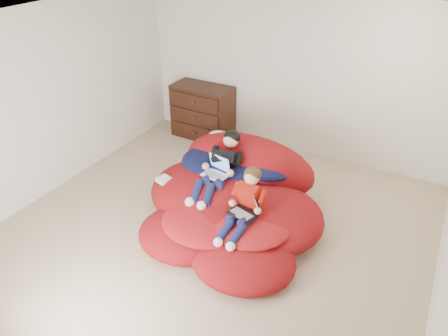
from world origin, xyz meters
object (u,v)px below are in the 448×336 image
Objects in this scene: beanbag_pile at (233,201)px; younger_boy at (245,202)px; older_boy at (221,164)px; laptop_black at (245,207)px; dresser at (203,112)px; laptop_white at (217,170)px.

beanbag_pile is 0.66m from younger_boy.
older_boy reaches higher than laptop_black.
beanbag_pile is (1.56, -1.87, -0.20)m from dresser.
beanbag_pile is at bearing 131.02° from younger_boy.
older_boy is 2.89× the size of laptop_black.
dresser reaches higher than laptop_white.
older_boy is 1.33× the size of younger_boy.
laptop_white is at bearing 168.99° from beanbag_pile.
older_boy is at bearing -53.00° from dresser.
dresser is 0.95× the size of older_boy.
laptop_white is 0.78m from laptop_black.
beanbag_pile is at bearing 130.68° from laptop_black.
beanbag_pile is at bearing -50.30° from dresser.
laptop_black is at bearing -49.32° from beanbag_pile.
younger_boy reaches higher than laptop_white.
dresser reaches higher than beanbag_pile.
laptop_black is (0.36, -0.42, 0.29)m from beanbag_pile.
younger_boy is 2.17× the size of laptop_black.
dresser is 2.44m from beanbag_pile.
beanbag_pile is 6.38× the size of laptop_black.
younger_boy is 2.40× the size of laptop_white.
laptop_white is at bearing 143.07° from younger_boy.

